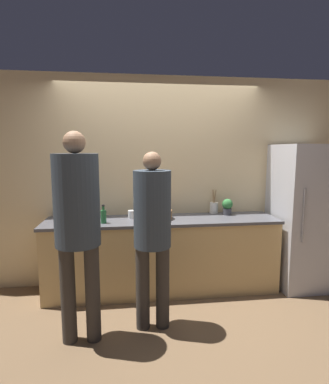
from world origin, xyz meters
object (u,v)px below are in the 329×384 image
at_px(bottle_green, 103,216).
at_px(cup_white, 131,214).
at_px(refrigerator, 300,216).
at_px(person_left, 77,217).
at_px(utensil_crock, 214,207).
at_px(potted_plant, 227,206).
at_px(person_center, 152,226).
at_px(fruit_bowl, 156,214).

distance_m(bottle_green, cup_white, 0.38).
height_order(refrigerator, cup_white, refrigerator).
bearing_deg(person_left, utensil_crock, 36.42).
xyz_separation_m(utensil_crock, potted_plant, (0.14, -0.11, 0.03)).
relative_size(person_left, person_center, 1.10).
height_order(person_left, fruit_bowl, person_left).
xyz_separation_m(person_center, bottle_green, (-0.49, 0.64, -0.03)).
height_order(utensil_crock, potted_plant, utensil_crock).
distance_m(person_left, bottle_green, 0.80).
bearing_deg(fruit_bowl, cup_white, 166.22).
bearing_deg(refrigerator, person_center, -159.25).
distance_m(refrigerator, fruit_bowl, 1.79).
bearing_deg(person_center, refrigerator, 20.75).
distance_m(utensil_crock, bottle_green, 1.42).
xyz_separation_m(person_left, fruit_bowl, (0.76, 0.91, -0.19)).
height_order(bottle_green, cup_white, bottle_green).
bearing_deg(person_left, person_center, 11.00).
distance_m(refrigerator, cup_white, 2.09).
height_order(refrigerator, person_left, person_left).
distance_m(person_center, fruit_bowl, 0.79).
relative_size(fruit_bowl, cup_white, 3.98).
xyz_separation_m(person_left, cup_white, (0.47, 0.98, -0.20)).
bearing_deg(cup_white, bottle_green, -145.81).
xyz_separation_m(person_center, cup_white, (-0.18, 0.85, -0.07)).
bearing_deg(bottle_green, cup_white, 34.19).
height_order(utensil_crock, bottle_green, utensil_crock).
bearing_deg(utensil_crock, person_center, -131.31).
height_order(person_center, bottle_green, person_center).
distance_m(person_left, potted_plant, 1.96).
bearing_deg(person_center, utensil_crock, 48.69).
height_order(utensil_crock, cup_white, utensil_crock).
xyz_separation_m(refrigerator, potted_plant, (-0.88, 0.17, 0.11)).
xyz_separation_m(person_center, fruit_bowl, (0.11, 0.78, -0.06)).
bearing_deg(person_center, cup_white, 101.98).
xyz_separation_m(refrigerator, bottle_green, (-2.40, -0.08, 0.09)).
height_order(person_left, utensil_crock, person_left).
distance_m(person_left, utensil_crock, 1.91).
bearing_deg(cup_white, utensil_crock, 8.21).
xyz_separation_m(refrigerator, person_center, (-1.90, -0.72, 0.12)).
bearing_deg(fruit_bowl, refrigerator, -1.86).
bearing_deg(bottle_green, potted_plant, 9.46).
relative_size(refrigerator, fruit_bowl, 4.77).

